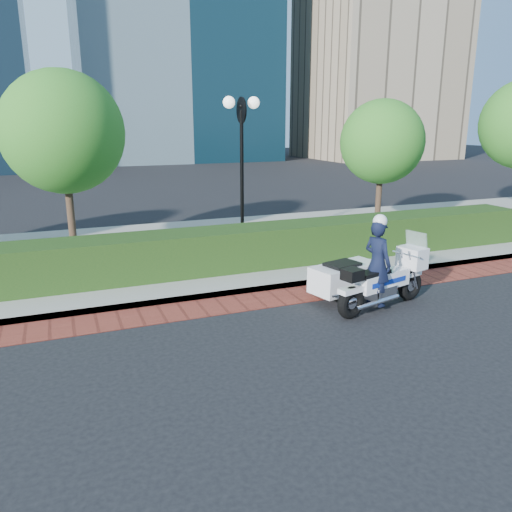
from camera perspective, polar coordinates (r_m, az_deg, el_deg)
name	(u,v)px	position (r m, az deg, el deg)	size (l,w,h in m)	color
ground	(289,326)	(9.45, 3.78, -8.02)	(120.00, 120.00, 0.00)	black
brick_strip	(259,300)	(10.73, 0.32, -5.08)	(60.00, 1.00, 0.01)	maroon
sidewalk	(201,249)	(14.79, -6.27, 0.80)	(60.00, 8.00, 0.15)	gray
hedge_main	(227,249)	(12.42, -3.33, 0.83)	(18.00, 1.20, 1.00)	black
lamppost	(242,150)	(13.90, -1.64, 12.02)	(1.02, 0.70, 4.21)	black
tree_b	(63,132)	(14.33, -21.21, 13.03)	(3.20, 3.20, 4.89)	#332319
tree_c	(382,142)	(17.65, 14.21, 12.53)	(2.80, 2.80, 4.30)	#332319
tower_right	(381,15)	(56.72, 14.05, 25.16)	(14.00, 12.00, 28.00)	gray
police_motorcycle	(366,274)	(10.51, 12.50, -2.00)	(2.44, 1.76, 1.99)	black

